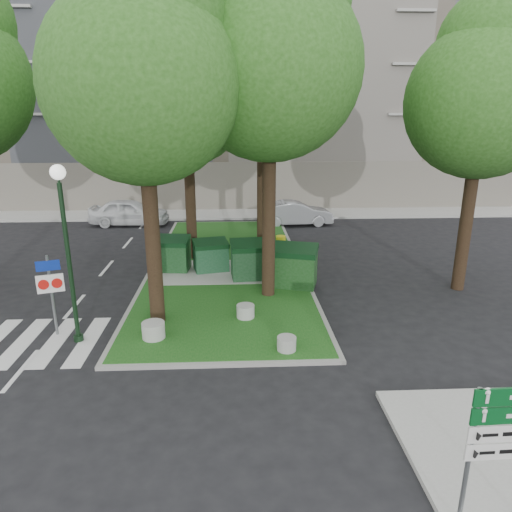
{
  "coord_description": "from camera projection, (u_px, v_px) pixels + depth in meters",
  "views": [
    {
      "loc": [
        0.87,
        -10.29,
        6.04
      ],
      "look_at": [
        1.5,
        2.9,
        2.0
      ],
      "focal_mm": 32.0,
      "sensor_mm": 36.0,
      "label": 1
    }
  ],
  "objects": [
    {
      "name": "ground",
      "position": [
        203.0,
        365.0,
        11.56
      ],
      "size": [
        120.0,
        120.0,
        0.0
      ],
      "primitive_type": "plane",
      "color": "black",
      "rests_on": "ground"
    },
    {
      "name": "median_island",
      "position": [
        227.0,
        265.0,
        19.21
      ],
      "size": [
        6.0,
        16.0,
        0.12
      ],
      "primitive_type": "cube",
      "color": "#184C15",
      "rests_on": "ground"
    },
    {
      "name": "median_kerb",
      "position": [
        227.0,
        265.0,
        19.21
      ],
      "size": [
        6.3,
        16.3,
        0.1
      ],
      "primitive_type": "cube",
      "color": "gray",
      "rests_on": "ground"
    },
    {
      "name": "building_sidewalk",
      "position": [
        221.0,
        214.0,
        29.21
      ],
      "size": [
        42.0,
        3.0,
        0.12
      ],
      "primitive_type": "cube",
      "color": "#999993",
      "rests_on": "ground"
    },
    {
      "name": "zebra_crossing",
      "position": [
        72.0,
        341.0,
        12.82
      ],
      "size": [
        5.0,
        3.0,
        0.01
      ],
      "primitive_type": "cube",
      "color": "silver",
      "rests_on": "ground"
    },
    {
      "name": "apartment_building",
      "position": [
        221.0,
        89.0,
        34.05
      ],
      "size": [
        41.0,
        12.0,
        16.0
      ],
      "primitive_type": "cube",
      "color": "tan",
      "rests_on": "ground"
    },
    {
      "name": "tree_median_near_left",
      "position": [
        145.0,
        65.0,
        11.8
      ],
      "size": [
        5.2,
        5.2,
        10.53
      ],
      "color": "black",
      "rests_on": "ground"
    },
    {
      "name": "tree_median_near_right",
      "position": [
        273.0,
        49.0,
        13.67
      ],
      "size": [
        5.6,
        5.6,
        11.46
      ],
      "color": "black",
      "rests_on": "ground"
    },
    {
      "name": "tree_median_mid",
      "position": [
        188.0,
        92.0,
        18.13
      ],
      "size": [
        4.8,
        4.8,
        9.99
      ],
      "color": "black",
      "rests_on": "ground"
    },
    {
      "name": "tree_median_far",
      "position": [
        264.0,
        64.0,
        20.75
      ],
      "size": [
        5.8,
        5.8,
        11.93
      ],
      "color": "black",
      "rests_on": "ground"
    },
    {
      "name": "tree_street_right",
      "position": [
        487.0,
        86.0,
        14.76
      ],
      "size": [
        5.0,
        5.0,
        10.06
      ],
      "color": "black",
      "rests_on": "ground"
    },
    {
      "name": "dumpster_a",
      "position": [
        171.0,
        254.0,
        18.25
      ],
      "size": [
        1.59,
        1.2,
        1.38
      ],
      "rotation": [
        0.0,
        0.0,
        -0.11
      ],
      "color": "#0E3614",
      "rests_on": "median_island"
    },
    {
      "name": "dumpster_b",
      "position": [
        211.0,
        256.0,
        18.21
      ],
      "size": [
        1.54,
        1.24,
        1.26
      ],
      "rotation": [
        0.0,
        0.0,
        0.23
      ],
      "color": "#123E20",
      "rests_on": "median_island"
    },
    {
      "name": "dumpster_c",
      "position": [
        252.0,
        260.0,
        17.35
      ],
      "size": [
        1.66,
        1.24,
        1.46
      ],
      "rotation": [
        0.0,
        0.0,
        0.09
      ],
      "color": "#0F3316",
      "rests_on": "median_island"
    },
    {
      "name": "dumpster_d",
      "position": [
        294.0,
        266.0,
        16.55
      ],
      "size": [
        1.89,
        1.56,
        1.52
      ],
      "rotation": [
        0.0,
        0.0,
        -0.28
      ],
      "color": "#123A12",
      "rests_on": "median_island"
    },
    {
      "name": "bollard_left",
      "position": [
        153.0,
        330.0,
        12.7
      ],
      "size": [
        0.64,
        0.64,
        0.46
      ],
      "primitive_type": "cylinder",
      "color": "#A2A19C",
      "rests_on": "median_island"
    },
    {
      "name": "bollard_right",
      "position": [
        287.0,
        343.0,
        12.05
      ],
      "size": [
        0.51,
        0.51,
        0.36
      ],
      "primitive_type": "cylinder",
      "color": "#959691",
      "rests_on": "median_island"
    },
    {
      "name": "bollard_mid",
      "position": [
        246.0,
        311.0,
        14.01
      ],
      "size": [
        0.55,
        0.55,
        0.39
      ],
      "primitive_type": "cylinder",
      "color": "#A0A19C",
      "rests_on": "median_island"
    },
    {
      "name": "litter_bin",
      "position": [
        281.0,
        244.0,
        20.69
      ],
      "size": [
        0.44,
        0.44,
        0.77
      ],
      "primitive_type": "cylinder",
      "color": "yellow",
      "rests_on": "median_island"
    },
    {
      "name": "street_lamp",
      "position": [
        66.0,
        235.0,
        11.94
      ],
      "size": [
        0.39,
        0.39,
        4.9
      ],
      "color": "black",
      "rests_on": "ground"
    },
    {
      "name": "traffic_sign_pole",
      "position": [
        51.0,
        285.0,
        12.76
      ],
      "size": [
        0.7,
        0.26,
        2.4
      ],
      "rotation": [
        0.0,
        0.0,
        0.31
      ],
      "color": "slate",
      "rests_on": "ground"
    },
    {
      "name": "directional_sign",
      "position": [
        506.0,
        435.0,
        6.5
      ],
      "size": [
        1.18,
        0.1,
        2.37
      ],
      "rotation": [
        0.0,
        0.0,
        0.03
      ],
      "color": "slate",
      "rests_on": "sidewalk_corner"
    },
    {
      "name": "car_white",
      "position": [
        129.0,
        212.0,
        26.34
      ],
      "size": [
        4.57,
        2.0,
        1.53
      ],
      "primitive_type": "imported",
      "rotation": [
        0.0,
        0.0,
        1.53
      ],
      "color": "silver",
      "rests_on": "ground"
    },
    {
      "name": "car_silver",
      "position": [
        295.0,
        213.0,
        26.36
      ],
      "size": [
        4.36,
        1.83,
        1.4
      ],
      "primitive_type": "imported",
      "rotation": [
        0.0,
        0.0,
        1.65
      ],
      "color": "#94969B",
      "rests_on": "ground"
    }
  ]
}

